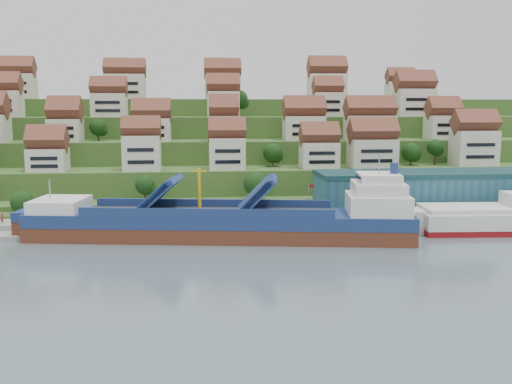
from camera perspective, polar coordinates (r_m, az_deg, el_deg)
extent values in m
plane|color=slate|center=(125.20, -1.99, -4.62)|extent=(300.00, 300.00, 0.00)
cube|color=gray|center=(142.21, 5.65, -2.60)|extent=(180.00, 14.00, 2.20)
cube|color=#2D4C1E|center=(209.46, -3.66, 1.28)|extent=(260.00, 128.00, 4.00)
cube|color=#2D4C1E|center=(214.01, -3.72, 2.38)|extent=(260.00, 118.00, 11.00)
cube|color=#2D4C1E|center=(221.62, -3.82, 3.50)|extent=(260.00, 102.00, 18.00)
cube|color=#2D4C1E|center=(229.31, -3.90, 4.55)|extent=(260.00, 86.00, 25.00)
cube|color=#2D4C1E|center=(238.10, -3.99, 5.42)|extent=(260.00, 68.00, 31.00)
cube|color=beige|center=(166.36, -20.07, 3.05)|extent=(10.02, 8.57, 6.09)
cube|color=beige|center=(159.55, -11.35, 3.84)|extent=(10.05, 7.03, 9.66)
cube|color=beige|center=(159.99, -2.92, 3.85)|extent=(9.92, 7.62, 8.79)
cube|color=beige|center=(165.15, 6.33, 3.69)|extent=(10.55, 7.73, 7.27)
cube|color=beige|center=(168.53, 11.55, 3.81)|extent=(13.14, 8.26, 8.12)
cube|color=beige|center=(182.64, 20.95, 4.13)|extent=(12.32, 8.31, 10.38)
cube|color=beige|center=(180.88, -18.51, 5.87)|extent=(9.35, 8.98, 6.79)
cube|color=beige|center=(177.08, -10.37, 6.15)|extent=(11.23, 7.90, 6.95)
cube|color=beige|center=(173.82, -3.23, 6.35)|extent=(8.42, 8.56, 7.65)
cube|color=beige|center=(180.85, 4.80, 6.39)|extent=(12.44, 8.36, 7.47)
cube|color=beige|center=(184.31, 11.29, 6.32)|extent=(15.04, 8.18, 7.60)
cube|color=beige|center=(193.89, 18.15, 6.16)|extent=(9.90, 8.04, 7.58)
cube|color=beige|center=(199.85, -24.01, 8.03)|extent=(11.40, 7.86, 8.39)
cube|color=beige|center=(194.47, -14.46, 8.40)|extent=(11.16, 7.30, 7.66)
cube|color=beige|center=(190.57, -3.30, 8.75)|extent=(10.35, 7.79, 8.32)
cube|color=beige|center=(196.06, 7.17, 8.66)|extent=(9.52, 7.14, 8.10)
cube|color=beige|center=(205.41, 15.53, 8.59)|extent=(12.88, 8.47, 9.34)
cube|color=beige|center=(218.51, -22.70, 9.71)|extent=(11.35, 8.03, 8.65)
cube|color=beige|center=(212.88, -12.93, 10.22)|extent=(14.06, 7.51, 8.81)
cube|color=beige|center=(210.34, -3.35, 10.39)|extent=(12.64, 8.15, 8.50)
cube|color=beige|center=(216.28, 7.09, 10.39)|extent=(13.45, 8.73, 9.26)
cube|color=beige|center=(228.82, 14.20, 9.79)|extent=(10.19, 7.05, 6.80)
ellipsoid|color=#183C14|center=(149.90, -0.03, 0.79)|extent=(6.33, 6.33, 6.33)
ellipsoid|color=#183C14|center=(149.83, -11.04, 0.71)|extent=(5.12, 5.12, 5.12)
ellipsoid|color=#183C14|center=(177.27, 15.24, 3.86)|extent=(5.67, 5.67, 5.67)
ellipsoid|color=#183C14|center=(180.00, 17.48, 4.30)|extent=(4.84, 4.84, 4.84)
ellipsoid|color=#183C14|center=(167.30, 1.68, 3.93)|extent=(5.68, 5.68, 5.68)
ellipsoid|color=#183C14|center=(188.97, 10.26, 7.03)|extent=(5.12, 5.12, 5.12)
ellipsoid|color=#183C14|center=(182.13, -15.54, 6.26)|extent=(5.13, 5.13, 5.13)
ellipsoid|color=#183C14|center=(195.36, -1.72, 9.29)|extent=(6.04, 6.04, 6.04)
ellipsoid|color=#183C14|center=(202.49, 6.77, 8.78)|extent=(4.98, 4.98, 4.98)
ellipsoid|color=#183C14|center=(201.01, 7.44, 8.59)|extent=(5.44, 5.44, 5.44)
ellipsoid|color=#183C14|center=(148.49, -22.34, -0.96)|extent=(5.55, 5.55, 5.55)
ellipsoid|color=#183C14|center=(145.63, -17.90, -0.94)|extent=(3.85, 3.85, 3.85)
cube|color=#27596B|center=(152.71, 17.37, 0.14)|extent=(60.00, 15.00, 10.00)
cylinder|color=gray|center=(136.08, 5.28, -0.92)|extent=(0.16, 0.16, 8.00)
cube|color=maroon|center=(135.65, 5.55, 0.58)|extent=(1.20, 0.05, 0.80)
cube|color=#582A1B|center=(124.43, -3.68, -4.24)|extent=(83.71, 25.34, 5.30)
cube|color=navy|center=(123.69, -3.70, -2.64)|extent=(83.73, 25.47, 2.76)
cube|color=silver|center=(131.84, -19.00, -1.22)|extent=(12.35, 13.58, 2.76)
cube|color=#262628|center=(123.68, -4.68, -2.00)|extent=(54.07, 18.87, 0.32)
cube|color=navy|center=(125.13, -10.00, -0.30)|extent=(9.66, 12.80, 7.33)
cube|color=navy|center=(122.19, -0.26, -0.38)|extent=(9.26, 12.73, 7.75)
cylinder|color=gold|center=(123.21, -5.68, 0.15)|extent=(0.85, 0.85, 9.55)
cube|color=silver|center=(123.89, 12.09, -1.19)|extent=(14.44, 13.91, 4.24)
cube|color=silver|center=(123.37, 12.14, 0.36)|extent=(12.15, 12.33, 2.65)
cube|color=silver|center=(123.08, 12.17, 1.39)|extent=(9.86, 10.74, 1.91)
cylinder|color=navy|center=(123.40, 13.66, 2.30)|extent=(1.94, 1.94, 2.33)
cube|color=maroon|center=(142.01, 22.35, -3.41)|extent=(33.73, 14.19, 2.86)
cube|color=silver|center=(141.56, 22.40, -2.45)|extent=(33.74, 14.32, 3.52)
cube|color=silver|center=(141.18, 22.45, -1.57)|extent=(32.00, 12.88, 1.32)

